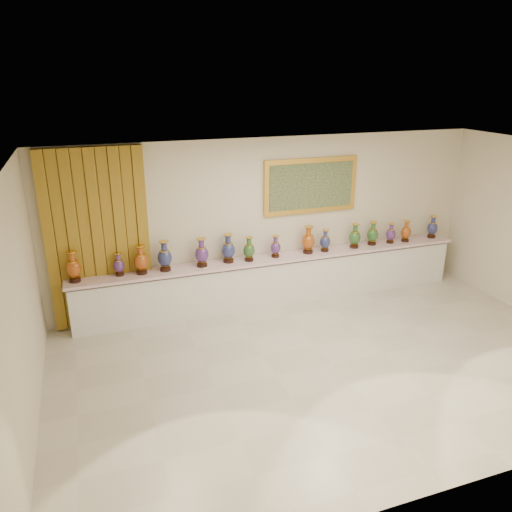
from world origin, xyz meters
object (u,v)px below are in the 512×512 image
(counter, at_px, (276,280))
(vase_0, at_px, (74,268))
(vase_1, at_px, (119,265))
(vase_2, at_px, (141,261))

(counter, relative_size, vase_0, 14.34)
(vase_1, bearing_deg, vase_0, -177.43)
(vase_0, xyz_separation_m, vase_1, (0.69, 0.03, -0.05))
(counter, relative_size, vase_2, 14.80)
(vase_1, xyz_separation_m, vase_2, (0.35, -0.04, 0.05))
(counter, bearing_deg, vase_1, 179.59)
(counter, distance_m, vase_2, 2.50)
(vase_0, xyz_separation_m, vase_2, (1.05, -0.01, -0.01))
(counter, distance_m, vase_0, 3.52)
(vase_1, distance_m, vase_2, 0.36)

